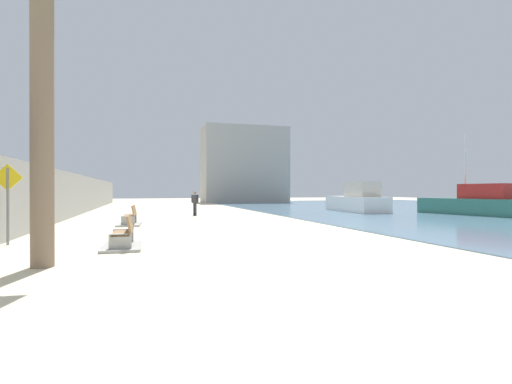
{
  "coord_description": "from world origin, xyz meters",
  "views": [
    {
      "loc": [
        -2.73,
        -7.13,
        1.7
      ],
      "look_at": [
        3.07,
        12.51,
        1.63
      ],
      "focal_mm": 26.5,
      "sensor_mm": 36.0,
      "label": 1
    }
  ],
  "objects": [
    {
      "name": "bench_far",
      "position": [
        -3.44,
        12.52,
        0.23
      ],
      "size": [
        1.2,
        2.15,
        0.98
      ],
      "color": "#9E9E99",
      "rests_on": "ground"
    },
    {
      "name": "person_walking",
      "position": [
        0.57,
        18.86,
        0.97
      ],
      "size": [
        0.46,
        0.32,
        1.67
      ],
      "color": "#333338",
      "rests_on": "ground"
    },
    {
      "name": "bench_near",
      "position": [
        -3.35,
        4.79,
        0.23
      ],
      "size": [
        1.12,
        2.11,
        0.98
      ],
      "color": "#9E9E99",
      "rests_on": "ground"
    },
    {
      "name": "seawall",
      "position": [
        -7.5,
        18.0,
        1.41
      ],
      "size": [
        0.8,
        64.0,
        2.83
      ],
      "primitive_type": "cube",
      "color": "#9E9E99",
      "rests_on": "ground"
    },
    {
      "name": "boat_far_right",
      "position": [
        18.95,
        13.51,
        0.84
      ],
      "size": [
        3.23,
        7.39,
        5.58
      ],
      "color": "#337060",
      "rests_on": "water_bay"
    },
    {
      "name": "ground_plane",
      "position": [
        0.0,
        18.0,
        0.0
      ],
      "size": [
        120.0,
        120.0,
        0.0
      ],
      "primitive_type": "plane",
      "color": "beige"
    },
    {
      "name": "boat_mid_bay",
      "position": [
        13.6,
        19.59,
        0.91
      ],
      "size": [
        2.93,
        7.47,
        2.36
      ],
      "color": "white",
      "rests_on": "water_bay"
    },
    {
      "name": "pedestrian_sign",
      "position": [
        -6.85,
        6.4,
        1.58
      ],
      "size": [
        0.85,
        0.08,
        2.54
      ],
      "color": "slate",
      "rests_on": "ground"
    },
    {
      "name": "boat_outer",
      "position": [
        34.85,
        24.25,
        0.75
      ],
      "size": [
        3.88,
        6.09,
        1.92
      ],
      "color": "navy",
      "rests_on": "water_bay"
    },
    {
      "name": "harbor_building",
      "position": [
        11.17,
        46.0,
        5.42
      ],
      "size": [
        12.0,
        6.0,
        10.85
      ],
      "primitive_type": "cube",
      "color": "#9E9E99",
      "rests_on": "ground"
    },
    {
      "name": "water_bay",
      "position": [
        24.0,
        18.0,
        0.02
      ],
      "size": [
        36.0,
        68.0,
        0.04
      ],
      "primitive_type": "cube",
      "color": "slate",
      "rests_on": "ground"
    }
  ]
}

